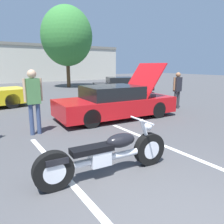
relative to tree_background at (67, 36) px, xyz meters
The scene contains 8 objects.
parking_stripe_foreground 17.49m from the tree_background, 111.90° to the right, with size 0.12×5.56×0.01m, color white.
parking_stripe_middle 16.72m from the tree_background, 103.20° to the right, with size 0.12×5.56×0.01m, color white.
tree_background is the anchor object (origin of this frame).
motorcycle 17.14m from the tree_background, 109.87° to the right, with size 2.57×0.70×0.96m.
show_car_hood_open 13.00m from the tree_background, 104.03° to the right, with size 4.55×2.10×2.05m.
parked_car_right_row 7.14m from the tree_background, 71.96° to the right, with size 4.62×3.31×1.10m.
spectator_near_motorcycle 12.62m from the tree_background, 88.61° to the right, with size 0.52×0.22×1.66m.
spectator_midground 14.29m from the tree_background, 116.05° to the right, with size 0.52×0.24×1.85m.
Camera 1 is at (-1.88, -1.20, 1.97)m, focal length 35.00 mm.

